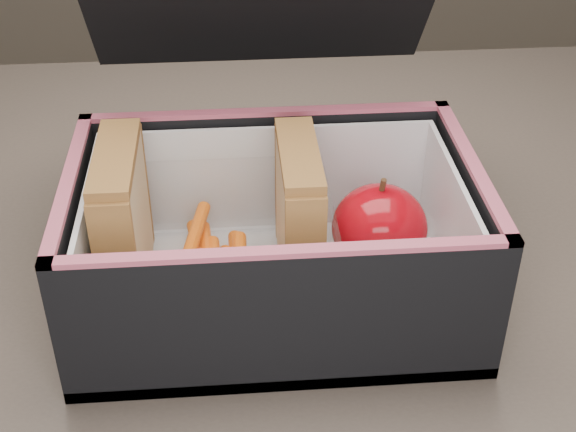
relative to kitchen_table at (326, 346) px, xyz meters
name	(u,v)px	position (x,y,z in m)	size (l,w,h in m)	color
kitchen_table	(326,346)	(0.00, 0.00, 0.00)	(1.20, 0.80, 0.75)	brown
lunch_bag	(274,227)	(-0.04, -0.04, 0.15)	(0.27, 0.29, 0.24)	black
plastic_tub	(213,243)	(-0.09, -0.03, 0.14)	(0.16, 0.12, 0.07)	white
sandwich_left	(123,221)	(-0.15, -0.03, 0.16)	(0.03, 0.10, 0.11)	#CDB283
sandwich_right	(299,215)	(-0.03, -0.03, 0.16)	(0.03, 0.09, 0.10)	#CDB283
carrot_sticks	(214,266)	(-0.09, -0.04, 0.12)	(0.05, 0.13, 0.03)	#EB4D00
paper_napkin	(380,268)	(0.03, -0.03, 0.11)	(0.08, 0.08, 0.01)	white
red_apple	(379,228)	(0.03, -0.03, 0.14)	(0.08, 0.08, 0.07)	#98050C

